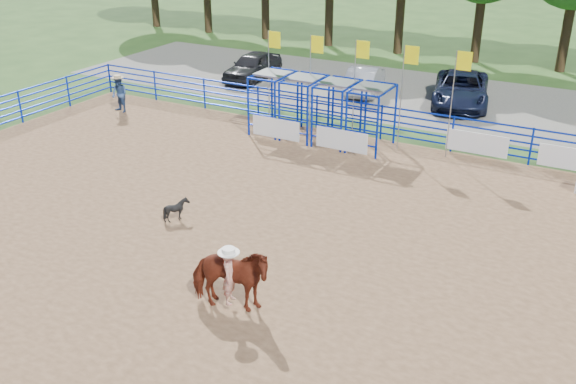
# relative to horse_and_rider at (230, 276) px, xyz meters

# --- Properties ---
(ground) EXTENTS (120.00, 120.00, 0.00)m
(ground) POSITION_rel_horse_and_rider_xyz_m (-1.22, 3.33, -0.97)
(ground) COLOR #395D25
(ground) RESTS_ON ground
(arena_dirt) EXTENTS (30.00, 20.00, 0.02)m
(arena_dirt) POSITION_rel_horse_and_rider_xyz_m (-1.22, 3.33, -0.96)
(arena_dirt) COLOR brown
(arena_dirt) RESTS_ON ground
(gravel_strip) EXTENTS (40.00, 10.00, 0.01)m
(gravel_strip) POSITION_rel_horse_and_rider_xyz_m (-1.22, 20.33, -0.96)
(gravel_strip) COLOR slate
(gravel_strip) RESTS_ON ground
(horse_and_rider) EXTENTS (2.28, 1.47, 2.44)m
(horse_and_rider) POSITION_rel_horse_and_rider_xyz_m (0.00, 0.00, 0.00)
(horse_and_rider) COLOR maroon
(horse_and_rider) RESTS_ON arena_dirt
(calf) EXTENTS (0.79, 0.73, 0.76)m
(calf) POSITION_rel_horse_and_rider_xyz_m (-4.13, 3.22, -0.57)
(calf) COLOR black
(calf) RESTS_ON arena_dirt
(spectator_cowboy) EXTENTS (0.93, 0.78, 1.75)m
(spectator_cowboy) POSITION_rel_horse_and_rider_xyz_m (-13.41, 10.97, -0.07)
(spectator_cowboy) COLOR navy
(spectator_cowboy) RESTS_ON arena_dirt
(car_a) EXTENTS (1.95, 4.51, 1.51)m
(car_a) POSITION_rel_horse_and_rider_xyz_m (-11.03, 19.06, -0.20)
(car_a) COLOR black
(car_a) RESTS_ON gravel_strip
(car_b) EXTENTS (2.30, 4.48, 1.41)m
(car_b) POSITION_rel_horse_and_rider_xyz_m (-4.55, 19.58, -0.26)
(car_b) COLOR gray
(car_b) RESTS_ON gravel_strip
(car_c) EXTENTS (3.73, 5.98, 1.54)m
(car_c) POSITION_rel_horse_and_rider_xyz_m (0.38, 19.89, -0.19)
(car_c) COLOR black
(car_c) RESTS_ON gravel_strip
(perimeter_fence) EXTENTS (30.10, 20.10, 1.50)m
(perimeter_fence) POSITION_rel_horse_and_rider_xyz_m (-1.22, 3.33, -0.22)
(perimeter_fence) COLOR #0827BD
(perimeter_fence) RESTS_ON ground
(chute_assembly) EXTENTS (19.32, 2.41, 4.20)m
(chute_assembly) POSITION_rel_horse_and_rider_xyz_m (-3.12, 12.16, 0.29)
(chute_assembly) COLOR #0827BD
(chute_assembly) RESTS_ON ground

